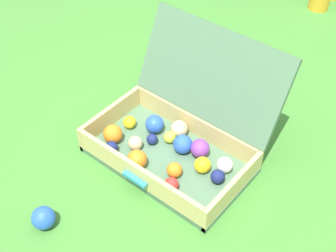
% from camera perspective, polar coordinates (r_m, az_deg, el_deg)
% --- Properties ---
extents(ground_plane, '(16.00, 16.00, 0.00)m').
position_cam_1_polar(ground_plane, '(1.94, 1.37, -3.09)').
color(ground_plane, '#3D7A2D').
extents(open_suitcase, '(0.65, 0.56, 0.46)m').
position_cam_1_polar(open_suitcase, '(1.87, 1.17, -0.95)').
color(open_suitcase, '#4C7051').
rests_on(open_suitcase, ground).
extents(stray_ball_on_grass, '(0.09, 0.09, 0.09)m').
position_cam_1_polar(stray_ball_on_grass, '(1.73, -15.02, -10.82)').
color(stray_ball_on_grass, blue).
rests_on(stray_ball_on_grass, ground).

